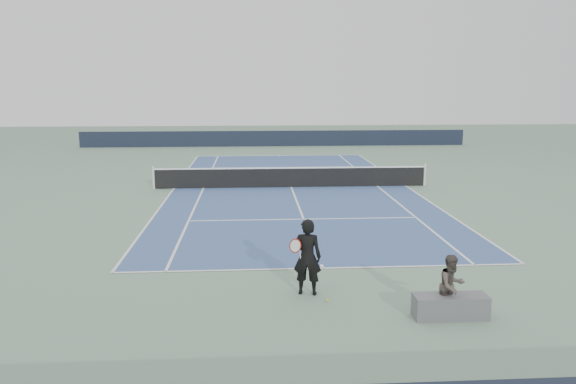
{
  "coord_description": "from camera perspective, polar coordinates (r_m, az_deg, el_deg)",
  "views": [
    {
      "loc": [
        -1.84,
        -25.97,
        4.81
      ],
      "look_at": [
        -0.59,
        -6.82,
        1.1
      ],
      "focal_mm": 35.0,
      "sensor_mm": 36.0,
      "label": 1
    }
  ],
  "objects": [
    {
      "name": "windscreen_far",
      "position": [
        44.1,
        -1.32,
        5.46
      ],
      "size": [
        30.0,
        0.25,
        1.2
      ],
      "primitive_type": "cube",
      "color": "black",
      "rests_on": "ground"
    },
    {
      "name": "tennis_net",
      "position": [
        26.39,
        0.33,
        1.55
      ],
      "size": [
        12.9,
        0.1,
        1.07
      ],
      "color": "silver",
      "rests_on": "ground"
    },
    {
      "name": "court_surface",
      "position": [
        26.48,
        0.33,
        0.49
      ],
      "size": [
        10.97,
        23.77,
        0.01
      ],
      "primitive_type": "cube",
      "color": "#395487",
      "rests_on": "ground"
    },
    {
      "name": "spectator_bench",
      "position": [
        12.31,
        16.22,
        -10.06
      ],
      "size": [
        1.61,
        1.03,
        1.36
      ],
      "color": "#58585D",
      "rests_on": "ground"
    },
    {
      "name": "ground",
      "position": [
        26.48,
        0.33,
        0.48
      ],
      "size": [
        80.0,
        80.0,
        0.0
      ],
      "primitive_type": "plane",
      "color": "slate"
    },
    {
      "name": "tennis_player",
      "position": [
        12.99,
        1.96,
        -6.59
      ],
      "size": [
        0.83,
        0.62,
        1.79
      ],
      "color": "black",
      "rests_on": "ground"
    },
    {
      "name": "tennis_ball",
      "position": [
        12.85,
        4.01,
        -10.9
      ],
      "size": [
        0.07,
        0.07,
        0.07
      ],
      "primitive_type": "sphere",
      "color": "#B8D72C",
      "rests_on": "ground"
    }
  ]
}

